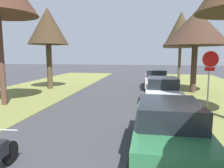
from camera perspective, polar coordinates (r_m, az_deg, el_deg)
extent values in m
cylinder|color=#9EA0A5|center=(11.25, 25.17, -1.12)|extent=(0.07, 0.19, 2.25)
cylinder|color=white|center=(11.05, 25.72, 6.24)|extent=(0.81, 0.13, 0.81)
cylinder|color=red|center=(11.06, 25.72, 6.24)|extent=(0.76, 0.14, 0.76)
cube|color=red|center=(11.10, 25.54, 3.81)|extent=(0.48, 0.08, 0.20)
cylinder|color=#48342A|center=(16.40, 21.78, 3.83)|extent=(0.41, 0.41, 3.46)
cone|color=#39271D|center=(16.48, 22.34, 14.24)|extent=(4.69, 4.69, 2.51)
cylinder|color=#48342A|center=(17.01, 22.97, 11.41)|extent=(1.27, 0.92, 1.14)
cylinder|color=#48342A|center=(16.86, 21.92, 12.00)|extent=(1.05, 0.21, 1.39)
cylinder|color=#48342A|center=(16.12, 21.37, 12.08)|extent=(0.73, 0.82, 1.29)
cylinder|color=#4B422A|center=(24.16, 18.23, 5.31)|extent=(0.31, 0.31, 3.59)
cone|color=#3C311D|center=(24.30, 18.62, 14.14)|extent=(3.73, 3.73, 3.88)
cylinder|color=#4B422A|center=(23.94, 17.50, 11.66)|extent=(0.57, 1.06, 1.76)
cylinder|color=#4B422A|center=(23.87, 19.40, 11.05)|extent=(0.91, 0.82, 1.33)
cylinder|color=brown|center=(12.82, -28.39, 5.65)|extent=(0.30, 0.30, 4.89)
cylinder|color=#473A28|center=(17.75, -17.01, 4.61)|extent=(0.44, 0.44, 3.64)
cone|color=#382B1C|center=(17.88, -17.45, 15.15)|extent=(3.22, 3.22, 2.92)
cylinder|color=#473A28|center=(17.45, -16.78, 12.17)|extent=(0.72, 0.84, 1.10)
cylinder|color=#473A28|center=(17.74, -15.16, 12.46)|extent=(0.71, 1.43, 1.32)
cube|color=#28663D|center=(6.21, 15.15, -13.20)|extent=(1.83, 4.40, 0.85)
cube|color=black|center=(5.78, 15.61, -7.44)|extent=(1.61, 2.03, 0.56)
cylinder|color=black|center=(7.83, 7.47, -10.73)|extent=(0.20, 0.60, 0.60)
cylinder|color=black|center=(7.97, 20.31, -10.84)|extent=(0.20, 0.60, 0.60)
cube|color=white|center=(12.15, 13.62, -2.75)|extent=(1.83, 4.40, 0.85)
cube|color=black|center=(11.82, 13.80, 0.42)|extent=(1.61, 2.03, 0.56)
cylinder|color=black|center=(13.79, 9.52, -2.59)|extent=(0.20, 0.60, 0.60)
cylinder|color=black|center=(13.90, 16.72, -2.74)|extent=(0.20, 0.60, 0.60)
cylinder|color=black|center=(10.56, 9.42, -5.84)|extent=(0.20, 0.60, 0.60)
cylinder|color=black|center=(10.70, 18.83, -5.98)|extent=(0.20, 0.60, 0.60)
cube|color=#BCBCC1|center=(18.27, 12.05, 0.84)|extent=(1.83, 4.40, 0.85)
cube|color=black|center=(17.97, 12.15, 2.99)|extent=(1.61, 2.03, 0.56)
cylinder|color=black|center=(19.92, 9.35, 0.65)|extent=(0.20, 0.60, 0.60)
cylinder|color=black|center=(19.99, 14.34, 0.53)|extent=(0.20, 0.60, 0.60)
cylinder|color=black|center=(16.65, 9.25, -0.77)|extent=(0.20, 0.60, 0.60)
cylinder|color=black|center=(16.73, 15.22, -0.91)|extent=(0.20, 0.60, 0.60)
cylinder|color=black|center=(6.19, -26.43, -16.73)|extent=(0.14, 0.61, 0.60)
cylinder|color=#9EA0A5|center=(5.88, -27.35, -11.31)|extent=(0.60, 0.08, 0.04)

